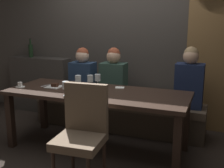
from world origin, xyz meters
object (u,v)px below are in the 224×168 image
(wine_bottle_dark_red, at_px, (31,50))
(wine_glass_near_right, at_px, (78,79))
(espresso_cup, at_px, (20,85))
(wine_glass_center_front, at_px, (66,86))
(dining_table, at_px, (97,98))
(wine_glass_near_left, at_px, (98,78))
(diner_redhead, at_px, (83,74))
(wine_glass_far_left, at_px, (90,79))
(chair_near_side, at_px, (82,128))
(fork_on_table, at_px, (46,86))
(dessert_plate, at_px, (54,86))
(banquette_bench, at_px, (117,114))
(diner_far_end, at_px, (190,79))
(diner_bearded, at_px, (114,75))

(wine_bottle_dark_red, relative_size, wine_glass_near_right, 1.99)
(espresso_cup, bearing_deg, wine_glass_center_front, -10.82)
(dining_table, relative_size, wine_glass_near_left, 13.41)
(diner_redhead, height_order, espresso_cup, diner_redhead)
(wine_bottle_dark_red, bearing_deg, wine_glass_far_left, -29.49)
(chair_near_side, bearing_deg, espresso_cup, 154.43)
(diner_redhead, bearing_deg, wine_glass_center_front, -73.22)
(fork_on_table, bearing_deg, dessert_plate, 6.91)
(dining_table, relative_size, wine_glass_center_front, 13.41)
(banquette_bench, distance_m, diner_far_end, 1.17)
(wine_glass_far_left, height_order, wine_glass_near_left, same)
(wine_bottle_dark_red, xyz_separation_m, dessert_plate, (1.12, -1.02, -0.32))
(dining_table, xyz_separation_m, diner_redhead, (-0.55, 0.71, 0.14))
(dessert_plate, bearing_deg, dining_table, 0.44)
(wine_glass_near_right, bearing_deg, dining_table, -13.42)
(diner_bearded, xyz_separation_m, wine_glass_center_front, (-0.19, -1.00, 0.05))
(wine_glass_near_right, xyz_separation_m, wine_glass_near_left, (0.20, 0.15, -0.00))
(espresso_cup, bearing_deg, chair_near_side, -25.57)
(wine_bottle_dark_red, distance_m, espresso_cup, 1.41)
(dessert_plate, bearing_deg, diner_redhead, 86.48)
(chair_near_side, xyz_separation_m, diner_redhead, (-0.72, 1.43, 0.24))
(wine_glass_near_right, xyz_separation_m, fork_on_table, (-0.45, -0.04, -0.11))
(wine_glass_center_front, bearing_deg, diner_bearded, 78.98)
(chair_near_side, bearing_deg, diner_redhead, 116.83)
(banquette_bench, distance_m, fork_on_table, 1.12)
(chair_near_side, xyz_separation_m, wine_glass_near_left, (-0.26, 0.94, 0.29))
(wine_glass_near_right, relative_size, wine_glass_center_front, 1.00)
(banquette_bench, distance_m, wine_glass_center_front, 1.21)
(banquette_bench, distance_m, dessert_plate, 1.06)
(banquette_bench, bearing_deg, wine_glass_far_left, -104.84)
(dining_table, xyz_separation_m, wine_glass_center_front, (-0.24, -0.30, 0.20))
(espresso_cup, distance_m, fork_on_table, 0.33)
(wine_bottle_dark_red, height_order, espresso_cup, wine_bottle_dark_red)
(dining_table, height_order, diner_far_end, diner_far_end)
(chair_near_side, bearing_deg, banquette_bench, 96.94)
(diner_bearded, height_order, wine_glass_far_left, diner_bearded)
(diner_bearded, distance_m, wine_glass_near_right, 0.67)
(diner_redhead, bearing_deg, banquette_bench, -0.59)
(wine_glass_center_front, relative_size, fork_on_table, 0.96)
(banquette_bench, height_order, wine_glass_far_left, wine_glass_far_left)
(diner_redhead, bearing_deg, espresso_cup, -117.75)
(diner_far_end, bearing_deg, diner_redhead, -179.78)
(wine_glass_near_right, relative_size, dessert_plate, 0.86)
(wine_glass_far_left, distance_m, espresso_cup, 0.91)
(wine_glass_near_right, relative_size, espresso_cup, 1.37)
(chair_near_side, distance_m, diner_bearded, 1.46)
(diner_far_end, bearing_deg, espresso_cup, -156.58)
(wine_glass_near_right, bearing_deg, chair_near_side, -59.88)
(wine_bottle_dark_red, bearing_deg, dining_table, -30.83)
(diner_far_end, distance_m, wine_glass_far_left, 1.29)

